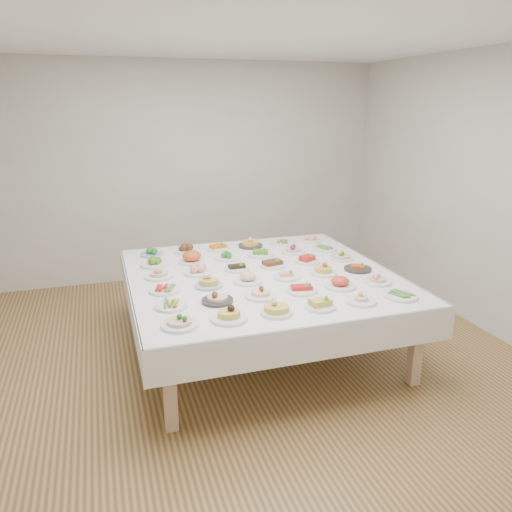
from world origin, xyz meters
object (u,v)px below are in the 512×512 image
object	(u,v)px
display_table	(261,280)
dish_0	(179,317)
dish_18	(159,271)
dish_35	(311,239)

from	to	relation	value
display_table	dish_0	world-z (taller)	dish_0
dish_0	dish_18	bearing A→B (deg)	90.31
display_table	dish_18	xyz separation A→B (m)	(-0.91, 0.19, 0.13)
display_table	dish_35	size ratio (longest dim) A/B	10.56
display_table	dish_35	world-z (taller)	dish_35
dish_0	dish_18	distance (m)	1.09
dish_0	dish_35	distance (m)	2.56
dish_0	dish_35	bearing A→B (deg)	45.10
dish_18	dish_35	distance (m)	1.95
dish_0	display_table	bearing A→B (deg)	45.03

